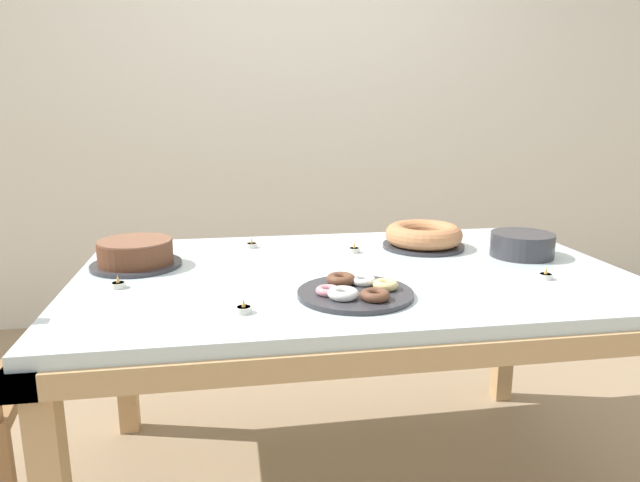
% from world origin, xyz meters
% --- Properties ---
extents(wall_back, '(8.00, 0.10, 2.60)m').
position_xyz_m(wall_back, '(0.00, 1.74, 1.30)').
color(wall_back, silver).
rests_on(wall_back, ground).
extents(dining_table, '(1.70, 1.07, 0.76)m').
position_xyz_m(dining_table, '(0.00, 0.00, 0.68)').
color(dining_table, silver).
rests_on(dining_table, ground).
extents(cake_chocolate_round, '(0.28, 0.28, 0.09)m').
position_xyz_m(cake_chocolate_round, '(-0.67, 0.14, 0.80)').
color(cake_chocolate_round, '#333338').
rests_on(cake_chocolate_round, dining_table).
extents(cake_golden_bundt, '(0.29, 0.29, 0.08)m').
position_xyz_m(cake_golden_bundt, '(0.32, 0.24, 0.80)').
color(cake_golden_bundt, '#333338').
rests_on(cake_golden_bundt, dining_table).
extents(pastry_platter, '(0.31, 0.31, 0.04)m').
position_xyz_m(pastry_platter, '(-0.05, -0.26, 0.77)').
color(pastry_platter, '#333338').
rests_on(pastry_platter, dining_table).
extents(plate_stack, '(0.21, 0.21, 0.08)m').
position_xyz_m(plate_stack, '(0.61, 0.07, 0.80)').
color(plate_stack, '#333338').
rests_on(plate_stack, dining_table).
extents(tealight_right_edge, '(0.04, 0.04, 0.04)m').
position_xyz_m(tealight_right_edge, '(-0.35, -0.34, 0.77)').
color(tealight_right_edge, silver).
rests_on(tealight_right_edge, dining_table).
extents(tealight_near_front, '(0.04, 0.04, 0.04)m').
position_xyz_m(tealight_near_front, '(-0.29, 0.34, 0.77)').
color(tealight_near_front, silver).
rests_on(tealight_near_front, dining_table).
extents(tealight_left_edge, '(0.04, 0.04, 0.04)m').
position_xyz_m(tealight_left_edge, '(0.54, -0.20, 0.77)').
color(tealight_left_edge, silver).
rests_on(tealight_left_edge, dining_table).
extents(tealight_near_cakes, '(0.04, 0.04, 0.04)m').
position_xyz_m(tealight_near_cakes, '(-0.69, -0.08, 0.77)').
color(tealight_near_cakes, silver).
rests_on(tealight_near_cakes, dining_table).
extents(tealight_centre, '(0.04, 0.04, 0.04)m').
position_xyz_m(tealight_centre, '(0.06, 0.21, 0.77)').
color(tealight_centre, silver).
rests_on(tealight_centre, dining_table).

